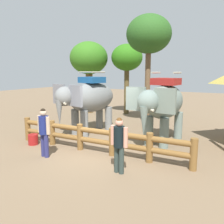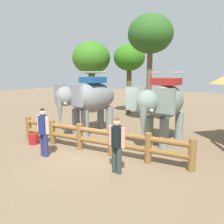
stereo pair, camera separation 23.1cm
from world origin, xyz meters
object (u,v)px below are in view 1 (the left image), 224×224
at_px(elephant_near_left, 89,99).
at_px(tree_far_left, 89,59).
at_px(tourist_man_in_blue, 44,129).
at_px(tree_far_right, 149,36).
at_px(tourist_woman_in_black, 119,141).
at_px(log_fence, 95,137).
at_px(elephant_center, 163,104).
at_px(feed_bucket, 33,139).
at_px(tree_back_center, 127,59).

xyz_separation_m(elephant_near_left, tree_far_left, (-3.48, 5.09, 2.26)).
xyz_separation_m(tourist_man_in_blue, tree_far_right, (1.39, 6.77, 4.03)).
bearing_deg(tourist_woman_in_black, tourist_man_in_blue, -178.19).
distance_m(log_fence, tourist_woman_in_black, 2.10).
xyz_separation_m(elephant_near_left, elephant_center, (3.78, 0.16, -0.01)).
bearing_deg(log_fence, tree_far_left, 126.08).
bearing_deg(elephant_near_left, log_fence, -50.44).
xyz_separation_m(elephant_center, tree_far_right, (-1.86, 2.99, 3.33)).
bearing_deg(elephant_near_left, feed_bucket, -109.45).
distance_m(tourist_man_in_blue, tree_far_left, 10.04).
xyz_separation_m(tree_far_left, tree_back_center, (2.71, 0.91, 0.01)).
relative_size(elephant_center, tree_far_left, 0.69).
bearing_deg(log_fence, feed_bucket, -170.48).
bearing_deg(elephant_center, log_fence, -127.20).
height_order(tourist_woman_in_black, tree_far_right, tree_far_right).
xyz_separation_m(log_fence, feed_bucket, (-2.89, -0.49, -0.38)).
bearing_deg(tree_back_center, elephant_center, -52.04).
xyz_separation_m(log_fence, tourist_woman_in_black, (1.66, -1.21, 0.41)).
bearing_deg(tree_far_right, log_fence, -90.18).
distance_m(tourist_man_in_blue, tree_back_center, 10.15).
bearing_deg(tourist_woman_in_black, feed_bucket, 170.92).
bearing_deg(feed_bucket, tourist_man_in_blue, -28.39).
xyz_separation_m(tourist_man_in_blue, tree_back_center, (-1.31, 9.61, 2.97)).
height_order(elephant_center, feed_bucket, elephant_center).
distance_m(log_fence, tree_far_left, 9.77).
height_order(log_fence, tourist_man_in_blue, tourist_man_in_blue).
bearing_deg(tree_far_left, log_fence, -53.92).
relative_size(tourist_man_in_blue, tree_far_right, 0.29).
bearing_deg(tree_back_center, feed_bucket, -91.38).
distance_m(tree_far_right, feed_bucket, 8.21).
height_order(tourist_woman_in_black, tourist_man_in_blue, tourist_man_in_blue).
bearing_deg(tourist_man_in_blue, tourist_woman_in_black, 1.81).
distance_m(tourist_man_in_blue, feed_bucket, 1.92).
xyz_separation_m(elephant_center, tourist_woman_in_black, (-0.21, -3.68, -0.73)).
relative_size(tourist_woman_in_black, tree_far_left, 0.33).
bearing_deg(tree_far_left, elephant_near_left, -55.61).
height_order(elephant_center, tourist_man_in_blue, elephant_center).
xyz_separation_m(tree_far_left, tree_far_right, (5.41, -1.94, 1.07)).
bearing_deg(elephant_center, elephant_near_left, -177.61).
height_order(log_fence, tree_far_left, tree_far_left).
bearing_deg(log_fence, elephant_center, 52.80).
bearing_deg(log_fence, tourist_woman_in_black, -36.14).
relative_size(tourist_man_in_blue, tree_far_left, 0.34).
xyz_separation_m(elephant_near_left, tree_far_right, (1.92, 3.15, 3.32)).
distance_m(elephant_center, tree_far_right, 4.85).
bearing_deg(tree_far_right, tourist_man_in_blue, -101.59).
bearing_deg(tree_far_right, feed_bucket, -116.10).
bearing_deg(elephant_center, tourist_woman_in_black, -93.26).
xyz_separation_m(elephant_center, tree_back_center, (-4.55, 5.84, 2.28)).
height_order(tourist_man_in_blue, feed_bucket, tourist_man_in_blue).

